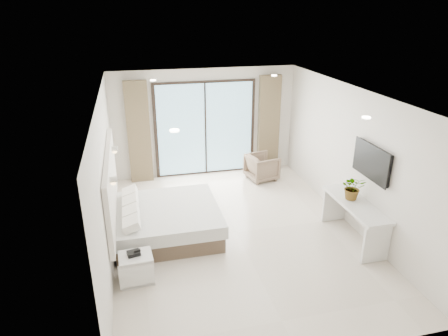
{
  "coord_description": "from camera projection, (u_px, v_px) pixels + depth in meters",
  "views": [
    {
      "loc": [
        -1.8,
        -6.46,
        4.08
      ],
      "look_at": [
        -0.15,
        0.4,
        1.21
      ],
      "focal_mm": 32.0,
      "sensor_mm": 36.0,
      "label": 1
    }
  ],
  "objects": [
    {
      "name": "phone",
      "position": [
        134.0,
        253.0,
        6.21
      ],
      "size": [
        0.22,
        0.19,
        0.06
      ],
      "primitive_type": "cube",
      "rotation": [
        0.0,
        0.0,
        0.21
      ],
      "color": "black",
      "rests_on": "nightstand"
    },
    {
      "name": "ground",
      "position": [
        237.0,
        232.0,
        7.75
      ],
      "size": [
        6.2,
        6.2,
        0.0
      ],
      "primitive_type": "plane",
      "color": "beige",
      "rests_on": "ground"
    },
    {
      "name": "armchair",
      "position": [
        262.0,
        166.0,
        10.0
      ],
      "size": [
        0.77,
        0.81,
        0.71
      ],
      "primitive_type": "imported",
      "rotation": [
        0.0,
        0.0,
        1.78
      ],
      "color": "#7B6651",
      "rests_on": "ground"
    },
    {
      "name": "nightstand",
      "position": [
        137.0,
        268.0,
        6.3
      ],
      "size": [
        0.54,
        0.45,
        0.47
      ],
      "rotation": [
        0.0,
        0.0,
        0.06
      ],
      "color": "silver",
      "rests_on": "ground"
    },
    {
      "name": "bed",
      "position": [
        166.0,
        221.0,
        7.59
      ],
      "size": [
        1.96,
        1.87,
        0.69
      ],
      "color": "brown",
      "rests_on": "ground"
    },
    {
      "name": "plant",
      "position": [
        353.0,
        190.0,
        7.3
      ],
      "size": [
        0.56,
        0.59,
        0.36
      ],
      "primitive_type": "imported",
      "rotation": [
        0.0,
        0.0,
        -0.37
      ],
      "color": "#33662D",
      "rests_on": "console_desk"
    },
    {
      "name": "console_desk",
      "position": [
        355.0,
        213.0,
        7.31
      ],
      "size": [
        0.51,
        1.64,
        0.77
      ],
      "color": "silver",
      "rests_on": "ground"
    },
    {
      "name": "room_shell",
      "position": [
        217.0,
        144.0,
        7.79
      ],
      "size": [
        4.62,
        6.22,
        2.72
      ],
      "color": "silver",
      "rests_on": "ground"
    }
  ]
}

